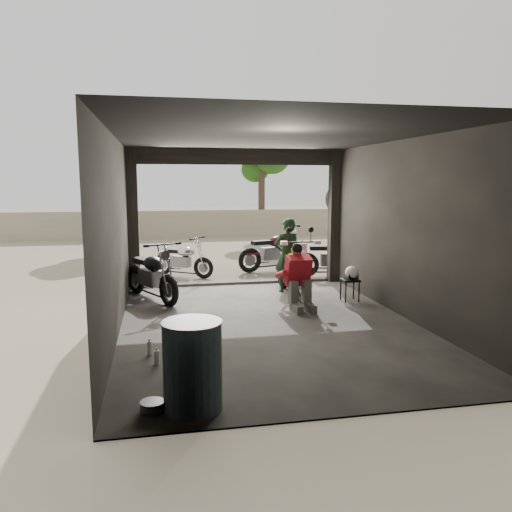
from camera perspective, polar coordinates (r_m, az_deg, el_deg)
name	(u,v)px	position (r m, az deg, el deg)	size (l,w,h in m)	color
ground	(269,325)	(8.70, 1.48, -7.89)	(80.00, 80.00, 0.00)	#7A6D56
garage	(262,248)	(8.96, 0.75, 0.95)	(7.00, 7.13, 3.20)	#2D2B28
boundary_wall	(200,224)	(22.29, -6.44, 3.70)	(18.00, 0.30, 1.20)	gray
tree_left	(125,142)	(20.73, -14.74, 12.48)	(2.20, 2.20, 5.60)	#382B1E
tree_right	(262,156)	(22.65, 0.65, 11.31)	(2.20, 2.20, 5.00)	#382B1E
main_bike	(292,267)	(10.79, 4.16, -1.21)	(0.79, 1.91, 1.28)	beige
left_bike	(151,271)	(10.58, -11.90, -1.65)	(0.76, 1.84, 1.25)	black
outside_bike_a	(182,257)	(13.02, -8.42, -0.10)	(0.64, 1.56, 1.05)	black
outside_bike_b	(274,248)	(13.78, 2.09, 0.94)	(0.78, 1.89, 1.28)	#46101E
outside_bike_c	(334,254)	(13.01, 8.94, 0.22)	(0.73, 1.78, 1.20)	black
rider	(287,255)	(11.08, 3.58, 0.06)	(0.61, 0.40, 1.66)	black
mechanic	(300,279)	(9.55, 5.05, -2.62)	(0.63, 0.85, 1.23)	red
stool	(350,283)	(10.41, 10.69, -3.01)	(0.34, 0.34, 0.48)	black
helmet	(352,273)	(10.39, 10.91, -1.86)	(0.28, 0.30, 0.27)	white
oil_drum	(193,367)	(5.51, -7.25, -12.45)	(0.63, 0.63, 0.98)	#466676
sign_post	(340,214)	(12.59, 9.62, 4.70)	(0.81, 0.08, 2.43)	black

